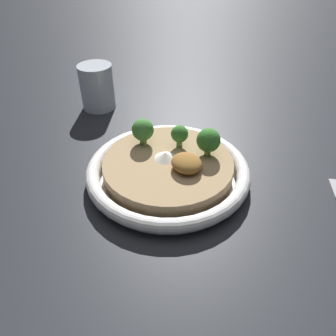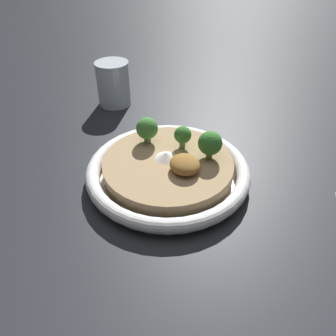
# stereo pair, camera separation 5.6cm
# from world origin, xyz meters

# --- Properties ---
(ground_plane) EXTENTS (6.00, 6.00, 0.00)m
(ground_plane) POSITION_xyz_m (0.00, 0.00, 0.00)
(ground_plane) COLOR #23262B
(risotto_bowl) EXTENTS (0.28, 0.28, 0.04)m
(risotto_bowl) POSITION_xyz_m (0.00, 0.00, 0.02)
(risotto_bowl) COLOR white
(risotto_bowl) RESTS_ON ground_plane
(cheese_sprinkle) EXTENTS (0.04, 0.04, 0.01)m
(cheese_sprinkle) POSITION_xyz_m (-0.01, -0.00, 0.05)
(cheese_sprinkle) COLOR white
(cheese_sprinkle) RESTS_ON risotto_bowl
(crispy_onion_garnish) EXTENTS (0.05, 0.05, 0.02)m
(crispy_onion_garnish) POSITION_xyz_m (0.03, 0.02, 0.05)
(crispy_onion_garnish) COLOR olive
(crispy_onion_garnish) RESTS_ON risotto_bowl
(broccoli_back_right) EXTENTS (0.04, 0.04, 0.05)m
(broccoli_back_right) POSITION_xyz_m (0.02, 0.07, 0.07)
(broccoli_back_right) COLOR #759E4C
(broccoli_back_right) RESTS_ON risotto_bowl
(broccoli_back_left) EXTENTS (0.03, 0.03, 0.04)m
(broccoli_back_left) POSITION_xyz_m (-0.03, 0.04, 0.06)
(broccoli_back_left) COLOR #668E47
(broccoli_back_left) RESTS_ON risotto_bowl
(broccoli_front_left) EXTENTS (0.04, 0.04, 0.05)m
(broccoli_front_left) POSITION_xyz_m (-0.07, -0.01, 0.07)
(broccoli_front_left) COLOR #759E4C
(broccoli_front_left) RESTS_ON risotto_bowl
(drinking_glass) EXTENTS (0.08, 0.08, 0.10)m
(drinking_glass) POSITION_xyz_m (-0.32, -0.01, 0.05)
(drinking_glass) COLOR silver
(drinking_glass) RESTS_ON ground_plane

